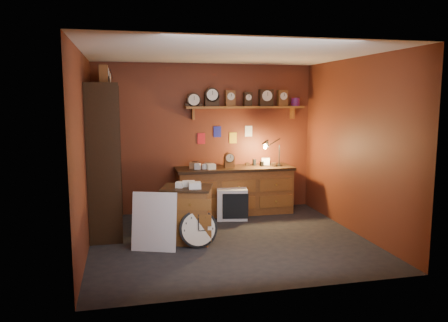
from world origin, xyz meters
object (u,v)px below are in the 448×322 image
at_px(workbench, 235,188).
at_px(low_cabinet, 187,212).
at_px(big_round_clock, 198,229).
at_px(shelving_unit, 103,152).

xyz_separation_m(workbench, low_cabinet, (-1.07, -1.37, -0.04)).
bearing_deg(big_round_clock, shelving_unit, 137.74).
distance_m(workbench, big_round_clock, 1.94).
bearing_deg(shelving_unit, low_cabinet, -36.35).
xyz_separation_m(shelving_unit, low_cabinet, (1.19, -0.87, -0.82)).
relative_size(shelving_unit, workbench, 1.21).
height_order(workbench, low_cabinet, workbench).
height_order(workbench, big_round_clock, workbench).
distance_m(shelving_unit, big_round_clock, 2.01).
xyz_separation_m(shelving_unit, workbench, (2.26, 0.49, -0.78)).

